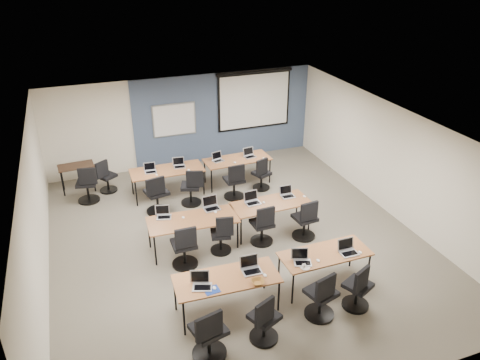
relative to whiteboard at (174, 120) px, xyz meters
name	(u,v)px	position (x,y,z in m)	size (l,w,h in m)	color
floor	(236,240)	(0.30, -4.43, -1.45)	(8.00, 9.00, 0.02)	#6B6354
ceiling	(235,128)	(0.30, -4.43, 1.25)	(8.00, 9.00, 0.02)	white
wall_back	(184,121)	(0.30, 0.07, -0.10)	(8.00, 0.04, 2.70)	beige
wall_front	(350,332)	(0.30, -8.93, -0.10)	(8.00, 0.04, 2.70)	beige
wall_left	(36,221)	(-3.70, -4.43, -0.10)	(0.04, 9.00, 2.70)	beige
wall_right	(391,160)	(4.30, -4.43, -0.10)	(0.04, 9.00, 2.70)	beige
blue_accent_panel	(224,117)	(1.55, 0.04, -0.10)	(5.50, 0.04, 2.70)	#3D5977
whiteboard	(174,120)	(0.00, 0.00, 0.00)	(1.28, 0.03, 0.98)	#9CAAB2
projector_screen	(254,97)	(2.50, -0.02, 0.44)	(2.40, 0.10, 1.82)	black
training_table_front_left	(227,280)	(-0.63, -6.53, -0.76)	(1.87, 0.78, 0.73)	#A56729
training_table_front_right	(325,255)	(1.38, -6.48, -0.77)	(1.75, 0.73, 0.73)	#9D6730
training_table_mid_left	(193,221)	(-0.67, -4.39, -0.76)	(1.93, 0.80, 0.73)	olive
training_table_mid_right	(271,205)	(1.19, -4.32, -0.76)	(1.81, 0.75, 0.73)	olive
training_table_back_left	(167,171)	(-0.65, -1.75, -0.76)	(1.90, 0.79, 0.73)	olive
training_table_back_right	(237,160)	(1.32, -1.74, -0.76)	(1.82, 0.76, 0.73)	olive
laptop_0	(201,283)	(-1.11, -6.58, -0.66)	(0.33, 0.28, 0.25)	#B9B9BE
mouse_0	(214,288)	(-0.92, -6.72, -0.71)	(0.06, 0.10, 0.03)	white
task_chair_0	(209,337)	(-1.26, -7.47, -1.02)	(0.57, 0.57, 1.05)	black
laptop_1	(251,267)	(-0.15, -6.47, -0.65)	(0.35, 0.30, 0.26)	#BABAC3
mouse_1	(265,275)	(0.03, -6.71, -0.71)	(0.06, 0.10, 0.04)	white
task_chair_1	(264,322)	(-0.29, -7.45, -1.05)	(0.53, 0.50, 0.98)	black
laptop_2	(301,259)	(0.82, -6.57, -0.66)	(0.32, 0.27, 0.24)	silver
mouse_2	(318,261)	(1.13, -6.65, -0.71)	(0.06, 0.09, 0.03)	white
task_chair_2	(321,299)	(0.87, -7.28, -1.03)	(0.55, 0.54, 1.02)	black
laptop_3	(348,250)	(1.79, -6.60, -0.66)	(0.34, 0.29, 0.26)	silver
mouse_3	(360,252)	(2.01, -6.70, -0.71)	(0.06, 0.09, 0.03)	white
task_chair_3	(358,290)	(1.61, -7.30, -1.05)	(0.54, 0.50, 0.98)	black
laptop_4	(163,214)	(-1.24, -4.07, -0.66)	(0.31, 0.27, 0.24)	#B0B0B0
mouse_4	(183,217)	(-0.85, -4.27, -0.71)	(0.06, 0.09, 0.03)	white
task_chair_4	(185,249)	(-1.02, -4.98, -1.03)	(0.54, 0.54, 1.02)	black
laptop_5	(211,206)	(-0.16, -4.08, -0.65)	(0.35, 0.30, 0.27)	#AAAAAA
mouse_5	(215,212)	(-0.13, -4.29, -0.71)	(0.07, 0.11, 0.04)	white
task_chair_5	(222,237)	(-0.15, -4.78, -1.06)	(0.46, 0.46, 0.95)	black
laptop_6	(252,200)	(0.79, -4.16, -0.66)	(0.34, 0.29, 0.26)	silver
mouse_6	(264,202)	(1.04, -4.27, -0.71)	(0.06, 0.10, 0.03)	white
task_chair_6	(263,228)	(0.81, -4.77, -1.04)	(0.51, 0.51, 0.99)	black
laptop_7	(287,194)	(1.68, -4.15, -0.66)	(0.31, 0.26, 0.24)	#ACACB3
mouse_7	(304,196)	(2.04, -4.33, -0.71)	(0.06, 0.10, 0.03)	white
task_chair_7	(305,222)	(1.79, -4.90, -1.03)	(0.53, 0.53, 1.01)	black
laptop_8	(150,170)	(-1.08, -1.73, -0.66)	(0.30, 0.26, 0.23)	silver
mouse_8	(157,175)	(-0.97, -1.99, -0.71)	(0.06, 0.09, 0.03)	white
task_chair_8	(157,197)	(-1.11, -2.62, -1.01)	(0.58, 0.58, 1.05)	black
laptop_9	(179,164)	(-0.30, -1.67, -0.66)	(0.31, 0.26, 0.24)	#B9B9BF
mouse_9	(189,170)	(-0.13, -1.99, -0.71)	(0.07, 0.11, 0.04)	white
task_chair_9	(192,190)	(-0.20, -2.49, -1.03)	(0.55, 0.53, 1.01)	black
laptop_10	(218,159)	(0.78, -1.66, -0.66)	(0.30, 0.25, 0.23)	#A4A5B1
mouse_10	(235,162)	(1.17, -1.97, -0.71)	(0.06, 0.10, 0.04)	white
task_chair_10	(235,184)	(0.94, -2.56, -1.03)	(0.54, 0.54, 1.02)	black
laptop_11	(249,155)	(1.69, -1.71, -0.66)	(0.32, 0.27, 0.24)	#AEAEB8
mouse_11	(264,158)	(2.01, -1.98, -0.71)	(0.06, 0.09, 0.03)	white
task_chair_11	(262,176)	(1.80, -2.34, -1.06)	(0.49, 0.47, 0.96)	black
blue_mousepad	(212,290)	(-0.98, -6.75, -0.72)	(0.26, 0.22, 0.01)	navy
snack_bowl	(258,282)	(-0.17, -6.86, -0.69)	(0.24, 0.24, 0.06)	brown
snack_plate	(305,267)	(0.81, -6.75, -0.71)	(0.18, 0.18, 0.01)	white
coffee_cup	(304,266)	(0.78, -6.75, -0.68)	(0.06, 0.06, 0.05)	silver
utility_table	(76,169)	(-2.88, -0.68, -0.79)	(0.91, 0.51, 0.75)	#352318
spare_chair_a	(106,179)	(-2.17, -1.03, -1.06)	(0.53, 0.47, 0.96)	black
spare_chair_b	(88,187)	(-2.68, -1.43, -1.02)	(0.55, 0.55, 1.03)	black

